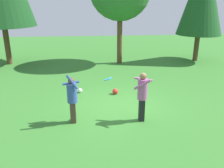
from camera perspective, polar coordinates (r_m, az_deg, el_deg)
ground_plane at (r=9.75m, az=2.05°, el=-5.31°), size 40.00×40.00×0.00m
person_thrower at (r=8.25m, az=-9.48°, el=-2.91°), size 0.58×0.56×1.82m
person_catcher at (r=8.29m, az=7.25°, el=-2.10°), size 0.70×0.63×1.78m
frisbee at (r=8.30m, az=-0.99°, el=1.20°), size 0.36×0.36×0.12m
ball_red at (r=10.92m, az=0.76°, el=-1.77°), size 0.26×0.26×0.26m
ball_white at (r=11.19m, az=-7.62°, el=-1.55°), size 0.21×0.21×0.21m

